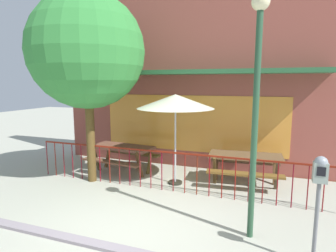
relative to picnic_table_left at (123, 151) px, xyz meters
name	(u,v)px	position (x,y,z in m)	size (l,w,h in m)	color
ground	(128,231)	(1.71, -2.94, -0.61)	(40.00, 40.00, 0.00)	#A6A897
pub_storefront	(194,69)	(1.71, 1.41, 2.37)	(8.60, 1.31, 6.00)	#5F3316
patio_fence_front	(167,164)	(1.71, -0.91, 0.05)	(7.25, 0.04, 0.97)	maroon
picnic_table_left	(123,151)	(0.00, 0.00, 0.00)	(1.94, 1.55, 0.79)	brown
picnic_table_right	(245,161)	(3.42, 0.18, 0.00)	(1.90, 1.50, 0.79)	brown
patio_umbrella	(176,102)	(1.73, -0.39, 1.49)	(1.93, 1.93, 2.29)	black
parking_meter_near	(319,182)	(4.63, -2.88, 0.63)	(0.18, 0.17, 1.60)	slate
street_tree	(87,51)	(-0.40, -0.94, 2.73)	(2.88, 2.88, 4.79)	#533D1C
street_lamp	(257,84)	(3.73, -2.37, 1.95)	(0.28, 0.28, 3.92)	#284D33
curb_edge	(111,249)	(1.71, -3.51, -0.61)	(12.05, 0.20, 0.11)	gray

